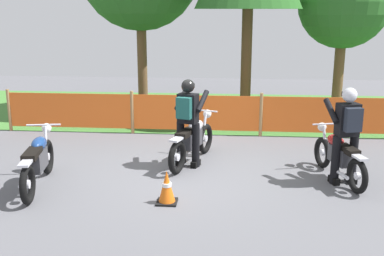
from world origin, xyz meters
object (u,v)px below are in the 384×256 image
(motorcycle_trailing, at_px, (38,161))
(rider_third, at_px, (347,131))
(motorcycle_lead, at_px, (192,140))
(motorcycle_third, at_px, (339,156))
(traffic_cone, at_px, (167,187))
(rider_lead, at_px, (188,118))

(motorcycle_trailing, distance_m, rider_third, 5.28)
(rider_third, bearing_deg, motorcycle_lead, 56.93)
(motorcycle_third, height_order, traffic_cone, motorcycle_third)
(motorcycle_lead, bearing_deg, rider_third, -89.77)
(motorcycle_trailing, xyz_separation_m, rider_third, (5.22, 0.62, 0.48))
(motorcycle_trailing, xyz_separation_m, traffic_cone, (2.27, -0.49, -0.21))
(motorcycle_third, bearing_deg, motorcycle_trailing, 84.34)
(motorcycle_lead, height_order, rider_third, rider_third)
(motorcycle_lead, height_order, traffic_cone, motorcycle_lead)
(rider_lead, height_order, traffic_cone, rider_lead)
(traffic_cone, bearing_deg, motorcycle_trailing, 167.73)
(motorcycle_lead, distance_m, traffic_cone, 2.04)
(motorcycle_third, distance_m, traffic_cone, 3.18)
(motorcycle_lead, bearing_deg, motorcycle_third, -86.19)
(motorcycle_trailing, height_order, rider_lead, rider_lead)
(motorcycle_lead, height_order, motorcycle_third, motorcycle_lead)
(rider_lead, bearing_deg, motorcycle_lead, 0.51)
(motorcycle_third, relative_size, traffic_cone, 3.52)
(motorcycle_trailing, height_order, traffic_cone, motorcycle_trailing)
(motorcycle_trailing, distance_m, traffic_cone, 2.33)
(traffic_cone, bearing_deg, rider_lead, 84.85)
(rider_third, bearing_deg, motorcycle_third, 0.51)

